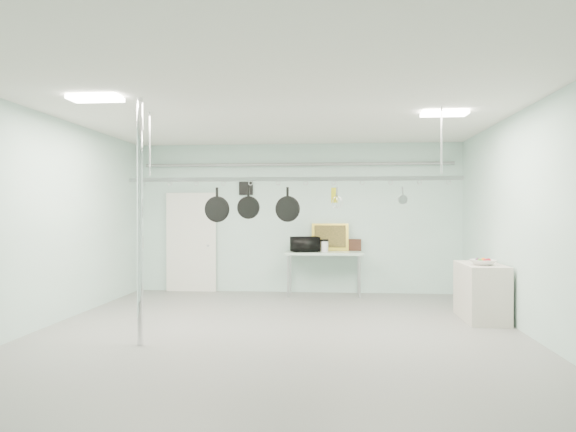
# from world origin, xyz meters

# --- Properties ---
(floor) EXTENTS (8.00, 8.00, 0.00)m
(floor) POSITION_xyz_m (0.00, 0.00, 0.00)
(floor) COLOR gray
(floor) RESTS_ON ground
(ceiling) EXTENTS (7.00, 8.00, 0.02)m
(ceiling) POSITION_xyz_m (0.00, 0.00, 3.19)
(ceiling) COLOR silver
(ceiling) RESTS_ON back_wall
(back_wall) EXTENTS (7.00, 0.02, 3.20)m
(back_wall) POSITION_xyz_m (0.00, 3.99, 1.60)
(back_wall) COLOR silver
(back_wall) RESTS_ON floor
(right_wall) EXTENTS (0.02, 8.00, 3.20)m
(right_wall) POSITION_xyz_m (3.49, 0.00, 1.60)
(right_wall) COLOR silver
(right_wall) RESTS_ON floor
(door) EXTENTS (1.10, 0.10, 2.20)m
(door) POSITION_xyz_m (-2.30, 3.94, 1.05)
(door) COLOR silver
(door) RESTS_ON floor
(wall_vent) EXTENTS (0.30, 0.04, 0.30)m
(wall_vent) POSITION_xyz_m (-1.10, 3.97, 2.25)
(wall_vent) COLOR black
(wall_vent) RESTS_ON back_wall
(conduit_pipe) EXTENTS (6.60, 0.07, 0.07)m
(conduit_pipe) POSITION_xyz_m (0.00, 3.90, 2.75)
(conduit_pipe) COLOR gray
(conduit_pipe) RESTS_ON back_wall
(chrome_pole) EXTENTS (0.08, 0.08, 3.20)m
(chrome_pole) POSITION_xyz_m (-1.70, -0.60, 1.60)
(chrome_pole) COLOR silver
(chrome_pole) RESTS_ON floor
(prep_table) EXTENTS (1.60, 0.70, 0.91)m
(prep_table) POSITION_xyz_m (0.60, 3.60, 0.83)
(prep_table) COLOR #AAC8B2
(prep_table) RESTS_ON floor
(side_cabinet) EXTENTS (0.60, 1.20, 0.90)m
(side_cabinet) POSITION_xyz_m (3.15, 1.40, 0.45)
(side_cabinet) COLOR beige
(side_cabinet) RESTS_ON floor
(pot_rack) EXTENTS (4.80, 0.06, 1.00)m
(pot_rack) POSITION_xyz_m (0.20, 0.30, 2.23)
(pot_rack) COLOR #B7B7BC
(pot_rack) RESTS_ON ceiling
(light_panel_left) EXTENTS (0.65, 0.30, 0.05)m
(light_panel_left) POSITION_xyz_m (-2.20, -0.80, 3.16)
(light_panel_left) COLOR white
(light_panel_left) RESTS_ON ceiling
(light_panel_right) EXTENTS (0.65, 0.30, 0.05)m
(light_panel_right) POSITION_xyz_m (2.40, 0.60, 3.16)
(light_panel_right) COLOR white
(light_panel_right) RESTS_ON ceiling
(microwave) EXTENTS (0.65, 0.53, 0.31)m
(microwave) POSITION_xyz_m (0.21, 3.59, 1.06)
(microwave) COLOR black
(microwave) RESTS_ON prep_table
(coffee_canister) EXTENTS (0.19, 0.19, 0.22)m
(coffee_canister) POSITION_xyz_m (0.61, 3.58, 1.01)
(coffee_canister) COLOR silver
(coffee_canister) RESTS_ON prep_table
(painting_large) EXTENTS (0.78, 0.13, 0.58)m
(painting_large) POSITION_xyz_m (0.72, 3.90, 1.20)
(painting_large) COLOR gold
(painting_large) RESTS_ON prep_table
(painting_small) EXTENTS (0.30, 0.10, 0.25)m
(painting_small) POSITION_xyz_m (1.23, 3.90, 1.03)
(painting_small) COLOR #371D13
(painting_small) RESTS_ON prep_table
(fruit_bowl) EXTENTS (0.46, 0.46, 0.09)m
(fruit_bowl) POSITION_xyz_m (3.11, 1.15, 0.94)
(fruit_bowl) COLOR silver
(fruit_bowl) RESTS_ON side_cabinet
(skillet_left) EXTENTS (0.38, 0.10, 0.50)m
(skillet_left) POSITION_xyz_m (-0.90, 0.30, 1.83)
(skillet_left) COLOR black
(skillet_left) RESTS_ON pot_rack
(skillet_mid) EXTENTS (0.33, 0.06, 0.44)m
(skillet_mid) POSITION_xyz_m (-0.43, 0.30, 1.87)
(skillet_mid) COLOR black
(skillet_mid) RESTS_ON pot_rack
(skillet_right) EXTENTS (0.37, 0.14, 0.50)m
(skillet_right) POSITION_xyz_m (0.14, 0.30, 1.83)
(skillet_right) COLOR black
(skillet_right) RESTS_ON pot_rack
(whisk) EXTENTS (0.21, 0.21, 0.32)m
(whisk) POSITION_xyz_m (0.84, 0.30, 1.93)
(whisk) COLOR silver
(whisk) RESTS_ON pot_rack
(grater) EXTENTS (0.10, 0.03, 0.24)m
(grater) POSITION_xyz_m (0.81, 0.30, 1.97)
(grater) COLOR yellow
(grater) RESTS_ON pot_rack
(saucepan) EXTENTS (0.15, 0.13, 0.24)m
(saucepan) POSITION_xyz_m (1.77, 0.30, 1.97)
(saucepan) COLOR silver
(saucepan) RESTS_ON pot_rack
(fruit_cluster) EXTENTS (0.24, 0.24, 0.09)m
(fruit_cluster) POSITION_xyz_m (3.11, 1.15, 0.98)
(fruit_cluster) COLOR maroon
(fruit_cluster) RESTS_ON fruit_bowl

